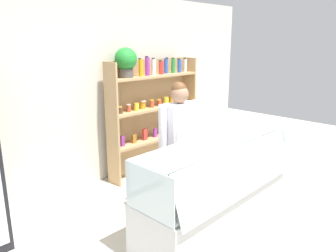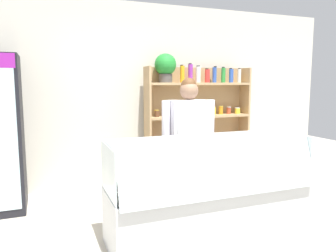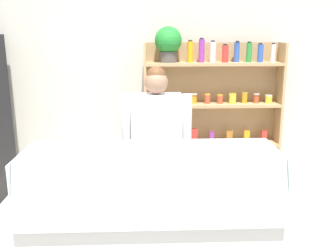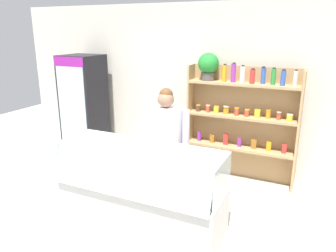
{
  "view_description": "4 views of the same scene",
  "coord_description": "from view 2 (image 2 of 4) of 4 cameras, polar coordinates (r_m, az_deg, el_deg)",
  "views": [
    {
      "loc": [
        -2.5,
        -1.78,
        2.05
      ],
      "look_at": [
        -0.1,
        0.55,
        1.17
      ],
      "focal_mm": 35.0,
      "sensor_mm": 36.0,
      "label": 1
    },
    {
      "loc": [
        -1.28,
        -2.62,
        1.53
      ],
      "look_at": [
        0.03,
        0.78,
        1.05
      ],
      "focal_mm": 35.0,
      "sensor_mm": 36.0,
      "label": 2
    },
    {
      "loc": [
        0.22,
        -2.61,
        1.87
      ],
      "look_at": [
        0.36,
        0.69,
        1.05
      ],
      "focal_mm": 40.0,
      "sensor_mm": 36.0,
      "label": 3
    },
    {
      "loc": [
        2.0,
        -2.91,
        2.29
      ],
      "look_at": [
        0.22,
        0.85,
        1.06
      ],
      "focal_mm": 35.0,
      "sensor_mm": 36.0,
      "label": 4
    }
  ],
  "objects": [
    {
      "name": "shop_clerk",
      "position": [
        3.71,
        3.65,
        -1.7
      ],
      "size": [
        0.64,
        0.25,
        1.59
      ],
      "color": "#2D2D38",
      "rests_on": "ground"
    },
    {
      "name": "back_wall",
      "position": [
        4.98,
        -6.22,
        5.38
      ],
      "size": [
        6.8,
        0.1,
        2.7
      ],
      "primitive_type": "cube",
      "color": "beige",
      "rests_on": "ground"
    },
    {
      "name": "shelving_unit",
      "position": [
        5.03,
        4.21,
        2.87
      ],
      "size": [
        1.67,
        0.32,
        1.95
      ],
      "color": "tan",
      "rests_on": "ground"
    },
    {
      "name": "deli_display_case",
      "position": [
        3.35,
        6.96,
        -13.86
      ],
      "size": [
        1.98,
        0.71,
        1.01
      ],
      "color": "silver",
      "rests_on": "ground"
    },
    {
      "name": "ground_plane",
      "position": [
        3.3,
        4.68,
        -20.21
      ],
      "size": [
        12.0,
        12.0,
        0.0
      ],
      "primitive_type": "plane",
      "color": "beige"
    }
  ]
}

